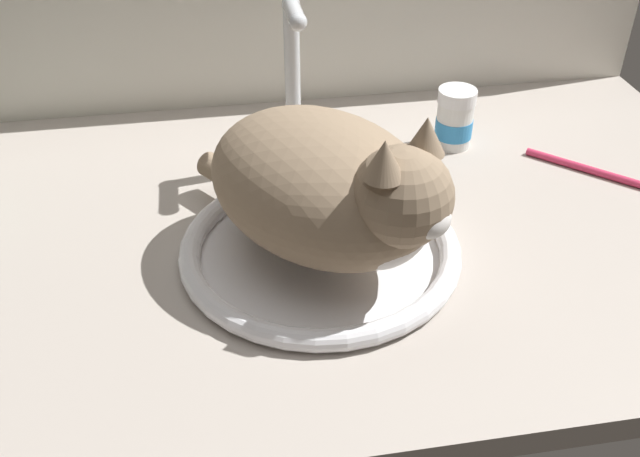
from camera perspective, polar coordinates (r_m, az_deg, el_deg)
The scene contains 7 objects.
countertop at distance 89.58cm, azimuth 0.40°, elevation -0.35°, with size 113.87×68.13×3.00cm, color #ADA399.
backsplash_wall at distance 113.35cm, azimuth -2.77°, elevation 16.77°, with size 113.87×2.40×34.65cm, color silver.
sink_basin at distance 82.72cm, azimuth 0.00°, elevation -1.64°, with size 32.02×32.02×2.43cm.
faucet at distance 95.99cm, azimuth -2.07°, elevation 9.39°, with size 17.54×9.19×23.33cm.
cat at distance 76.44cm, azimuth 0.97°, elevation 3.18°, with size 32.24×34.14×18.23cm.
pill_bottle at distance 104.92cm, azimuth 10.52°, elevation 8.39°, with size 5.36×5.36×8.58cm.
toothbrush at distance 104.44cm, azimuth 21.11°, elevation 4.17°, with size 14.72×14.28×1.70cm.
Camera 1 is at (-12.64, -71.04, 54.58)cm, focal length 40.75 mm.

